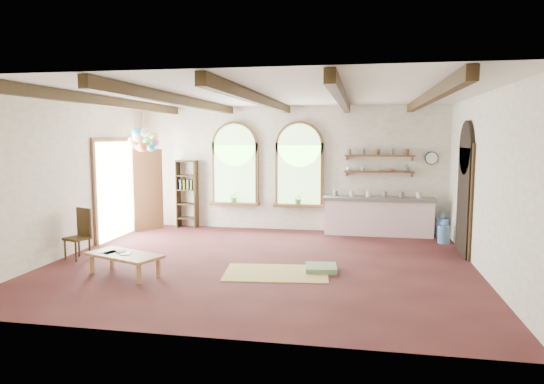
% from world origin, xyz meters
% --- Properties ---
extents(floor, '(8.00, 8.00, 0.00)m').
position_xyz_m(floor, '(0.00, 0.00, 0.00)').
color(floor, '#542322').
rests_on(floor, ground).
extents(ceiling_beams, '(6.20, 6.80, 0.18)m').
position_xyz_m(ceiling_beams, '(0.00, 0.00, 3.10)').
color(ceiling_beams, '#3A2712').
rests_on(ceiling_beams, ceiling).
extents(window_left, '(1.30, 0.28, 2.20)m').
position_xyz_m(window_left, '(-1.40, 3.43, 1.63)').
color(window_left, brown).
rests_on(window_left, floor).
extents(window_right, '(1.30, 0.28, 2.20)m').
position_xyz_m(window_right, '(0.30, 3.43, 1.63)').
color(window_right, brown).
rests_on(window_right, floor).
extents(left_doorway, '(0.10, 1.90, 2.50)m').
position_xyz_m(left_doorway, '(-3.95, 1.80, 1.15)').
color(left_doorway, brown).
rests_on(left_doorway, floor).
extents(right_doorway, '(0.10, 1.30, 2.40)m').
position_xyz_m(right_doorway, '(3.95, 1.50, 1.10)').
color(right_doorway, black).
rests_on(right_doorway, floor).
extents(kitchen_counter, '(2.68, 0.62, 0.94)m').
position_xyz_m(kitchen_counter, '(2.30, 3.20, 0.48)').
color(kitchen_counter, white).
rests_on(kitchen_counter, floor).
extents(wall_shelf_lower, '(1.70, 0.24, 0.04)m').
position_xyz_m(wall_shelf_lower, '(2.30, 3.38, 1.55)').
color(wall_shelf_lower, brown).
rests_on(wall_shelf_lower, wall_back).
extents(wall_shelf_upper, '(1.70, 0.24, 0.04)m').
position_xyz_m(wall_shelf_upper, '(2.30, 3.38, 1.95)').
color(wall_shelf_upper, brown).
rests_on(wall_shelf_upper, wall_back).
extents(wall_clock, '(0.32, 0.04, 0.32)m').
position_xyz_m(wall_clock, '(3.55, 3.45, 1.90)').
color(wall_clock, black).
rests_on(wall_clock, wall_back).
extents(bookshelf, '(0.53, 0.32, 1.80)m').
position_xyz_m(bookshelf, '(-2.70, 3.32, 0.90)').
color(bookshelf, '#3A2712').
rests_on(bookshelf, floor).
extents(coffee_table, '(1.50, 1.07, 0.39)m').
position_xyz_m(coffee_table, '(-2.18, -1.23, 0.34)').
color(coffee_table, tan).
rests_on(coffee_table, floor).
extents(side_chair, '(0.51, 0.51, 1.01)m').
position_xyz_m(side_chair, '(-3.64, -0.32, 0.29)').
color(side_chair, '#3A2712').
rests_on(side_chair, floor).
extents(floor_mat, '(1.94, 1.32, 0.02)m').
position_xyz_m(floor_mat, '(0.41, -0.62, 0.01)').
color(floor_mat, tan).
rests_on(floor_mat, floor).
extents(floor_cushion, '(0.62, 0.62, 0.10)m').
position_xyz_m(floor_cushion, '(1.18, -0.30, 0.05)').
color(floor_cushion, gray).
rests_on(floor_cushion, floor).
extents(water_jug_a, '(0.27, 0.27, 0.52)m').
position_xyz_m(water_jug_a, '(3.75, 2.50, 0.23)').
color(water_jug_a, '#5989BF').
rests_on(water_jug_a, floor).
extents(water_jug_b, '(0.31, 0.31, 0.60)m').
position_xyz_m(water_jug_b, '(3.82, 3.18, 0.26)').
color(water_jug_b, '#5989BF').
rests_on(water_jug_b, floor).
extents(balloon_cluster, '(0.77, 0.85, 1.15)m').
position_xyz_m(balloon_cluster, '(-3.41, 2.30, 2.33)').
color(balloon_cluster, silver).
rests_on(balloon_cluster, floor).
extents(table_book, '(0.26, 0.28, 0.02)m').
position_xyz_m(table_book, '(-2.37, -1.15, 0.40)').
color(table_book, olive).
rests_on(table_book, coffee_table).
extents(tablet, '(0.22, 0.27, 0.01)m').
position_xyz_m(tablet, '(-2.15, -1.22, 0.40)').
color(tablet, black).
rests_on(tablet, coffee_table).
extents(potted_plant_left, '(0.27, 0.23, 0.30)m').
position_xyz_m(potted_plant_left, '(-1.40, 3.32, 0.85)').
color(potted_plant_left, '#598C4C').
rests_on(potted_plant_left, window_left).
extents(potted_plant_right, '(0.27, 0.23, 0.30)m').
position_xyz_m(potted_plant_right, '(0.30, 3.32, 0.85)').
color(potted_plant_right, '#598C4C').
rests_on(potted_plant_right, window_right).
extents(shelf_cup_a, '(0.12, 0.10, 0.10)m').
position_xyz_m(shelf_cup_a, '(1.55, 3.38, 1.62)').
color(shelf_cup_a, white).
rests_on(shelf_cup_a, wall_shelf_lower).
extents(shelf_cup_b, '(0.10, 0.10, 0.09)m').
position_xyz_m(shelf_cup_b, '(1.90, 3.38, 1.62)').
color(shelf_cup_b, beige).
rests_on(shelf_cup_b, wall_shelf_lower).
extents(shelf_bowl_a, '(0.22, 0.22, 0.05)m').
position_xyz_m(shelf_bowl_a, '(2.25, 3.38, 1.60)').
color(shelf_bowl_a, beige).
rests_on(shelf_bowl_a, wall_shelf_lower).
extents(shelf_bowl_b, '(0.20, 0.20, 0.06)m').
position_xyz_m(shelf_bowl_b, '(2.60, 3.38, 1.60)').
color(shelf_bowl_b, '#8C664C').
rests_on(shelf_bowl_b, wall_shelf_lower).
extents(shelf_vase, '(0.18, 0.18, 0.19)m').
position_xyz_m(shelf_vase, '(2.95, 3.38, 1.67)').
color(shelf_vase, slate).
rests_on(shelf_vase, wall_shelf_lower).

